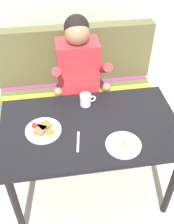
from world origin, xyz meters
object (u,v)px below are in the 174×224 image
(couch, at_px, (77,100))
(person, at_px, (79,75))
(table, at_px, (90,134))
(coffee_mug, at_px, (86,100))
(plate_eggs, at_px, (123,145))
(fork, at_px, (78,142))
(plate_breakfast, at_px, (43,130))

(couch, xyz_separation_m, person, (0.00, -0.17, 0.41))
(table, relative_size, couch, 0.83)
(table, height_order, couch, couch)
(couch, xyz_separation_m, coffee_mug, (0.00, -0.54, 0.45))
(person, bearing_deg, table, -90.41)
(plate_eggs, xyz_separation_m, fork, (-0.27, 0.07, -0.01))
(person, bearing_deg, plate_eggs, -77.97)
(person, distance_m, coffee_mug, 0.37)
(coffee_mug, bearing_deg, plate_eggs, -67.91)
(table, bearing_deg, person, 89.59)
(table, relative_size, coffee_mug, 10.17)
(plate_breakfast, distance_m, coffee_mug, 0.39)
(plate_breakfast, bearing_deg, person, 61.94)
(person, distance_m, plate_eggs, 0.81)
(plate_breakfast, height_order, coffee_mug, coffee_mug)
(person, relative_size, fork, 7.13)
(coffee_mug, relative_size, fork, 0.69)
(couch, bearing_deg, coffee_mug, -89.92)
(table, bearing_deg, fork, -127.44)
(coffee_mug, xyz_separation_m, fork, (-0.10, -0.35, -0.04))
(fork, bearing_deg, person, 90.72)
(couch, relative_size, fork, 8.47)
(fork, bearing_deg, couch, 92.57)
(plate_eggs, bearing_deg, couch, 100.15)
(couch, height_order, plate_breakfast, couch)
(couch, xyz_separation_m, plate_breakfast, (-0.31, -0.77, 0.41))
(plate_breakfast, distance_m, plate_eggs, 0.53)
(coffee_mug, bearing_deg, fork, -105.91)
(fork, bearing_deg, plate_eggs, -6.24)
(table, height_order, person, person)
(table, distance_m, plate_breakfast, 0.33)
(table, distance_m, plate_eggs, 0.28)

